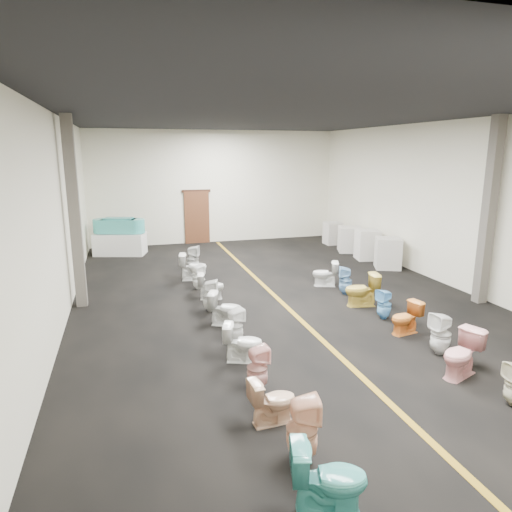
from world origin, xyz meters
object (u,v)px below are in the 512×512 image
object	(u,v)px
toilet_left_0	(329,479)
toilet_right_8	(346,281)
toilet_left_8	(211,286)
toilet_left_10	(193,267)
toilet_left_2	(273,401)
toilet_left_11	(193,259)
toilet_right_4	(441,334)
toilet_left_7	(210,296)
toilet_left_4	(243,343)
appliance_crate_b	(367,245)
display_table	(120,244)
toilet_right_5	(406,318)
appliance_crate_d	(333,233)
toilet_right_3	(462,354)
toilet_right_6	(384,304)
bathtub	(119,225)
toilet_left_3	(257,368)
toilet_left_9	(198,277)
toilet_left_5	(235,326)
toilet_left_1	(302,429)
toilet_right_7	(362,290)
appliance_crate_a	(388,253)
toilet_left_6	(225,309)
toilet_right_9	(325,274)
appliance_crate_c	(350,239)

from	to	relation	value
toilet_left_0	toilet_right_8	xyz separation A→B (m)	(3.61, 6.69, -0.03)
toilet_left_8	toilet_left_10	xyz separation A→B (m)	(-0.17, 1.88, 0.06)
toilet_left_2	toilet_left_11	distance (m)	8.34
toilet_left_8	toilet_right_4	xyz separation A→B (m)	(3.45, -4.39, 0.07)
toilet_left_7	toilet_left_11	world-z (taller)	toilet_left_11
toilet_left_4	toilet_left_7	distance (m)	2.73
toilet_left_10	appliance_crate_b	bearing A→B (deg)	-69.73
display_table	toilet_right_5	size ratio (longest dim) A/B	2.60
appliance_crate_d	toilet_right_3	world-z (taller)	appliance_crate_d
toilet_left_8	toilet_right_4	size ratio (longest dim) A/B	0.83
toilet_left_7	toilet_right_6	xyz separation A→B (m)	(3.65, -1.57, -0.04)
bathtub	toilet_right_6	size ratio (longest dim) A/B	2.62
toilet_left_11	toilet_left_3	bearing A→B (deg)	-159.29
display_table	toilet_right_4	size ratio (longest dim) A/B	2.19
appliance_crate_d	toilet_left_3	size ratio (longest dim) A/B	1.22
toilet_left_9	toilet_left_8	bearing A→B (deg)	169.94
bathtub	toilet_left_3	size ratio (longest dim) A/B	2.48
toilet_left_5	appliance_crate_b	bearing A→B (deg)	-63.35
toilet_right_4	toilet_right_6	xyz separation A→B (m)	(-0.00, 1.90, -0.06)
toilet_left_5	toilet_left_9	world-z (taller)	toilet_left_5
toilet_left_1	toilet_right_7	bearing A→B (deg)	-26.20
appliance_crate_b	toilet_left_2	world-z (taller)	appliance_crate_b
appliance_crate_a	toilet_right_5	size ratio (longest dim) A/B	1.45
toilet_left_6	toilet_right_9	world-z (taller)	toilet_left_6
appliance_crate_a	toilet_right_8	world-z (taller)	appliance_crate_a
toilet_left_8	toilet_right_3	size ratio (longest dim) A/B	0.84
appliance_crate_d	toilet_left_11	xyz separation A→B (m)	(-6.08, -2.82, -0.03)
appliance_crate_b	toilet_left_5	size ratio (longest dim) A/B	1.43
appliance_crate_a	toilet_right_8	size ratio (longest dim) A/B	1.33
toilet_left_1	toilet_right_4	size ratio (longest dim) A/B	1.06
appliance_crate_a	bathtub	bearing A→B (deg)	151.54
toilet_left_10	toilet_right_8	size ratio (longest dim) A/B	1.07
toilet_left_7	toilet_left_9	size ratio (longest dim) A/B	1.12
toilet_right_8	appliance_crate_a	bearing A→B (deg)	152.55
toilet_left_0	toilet_left_7	bearing A→B (deg)	15.91
toilet_left_6	toilet_right_9	distance (m)	3.89
toilet_left_7	appliance_crate_d	bearing A→B (deg)	-26.75
appliance_crate_d	toilet_left_4	size ratio (longest dim) A/B	1.26
display_table	appliance_crate_b	distance (m)	8.83
toilet_left_8	toilet_left_5	bearing A→B (deg)	-167.87
toilet_right_4	appliance_crate_a	bearing A→B (deg)	150.92
toilet_left_7	toilet_right_3	distance (m)	5.49
toilet_left_9	toilet_left_10	size ratio (longest dim) A/B	0.86
appliance_crate_a	toilet_right_9	xyz separation A→B (m)	(-2.77, -1.28, -0.14)
display_table	toilet_left_10	xyz separation A→B (m)	(2.04, -4.09, 0.00)
appliance_crate_d	toilet_left_5	xyz separation A→B (m)	(-6.10, -8.41, -0.09)
toilet_left_9	bathtub	bearing A→B (deg)	0.43
toilet_left_4	toilet_left_8	bearing A→B (deg)	18.41
toilet_left_6	toilet_left_2	bearing A→B (deg)	-158.16
appliance_crate_a	appliance_crate_c	distance (m)	2.58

